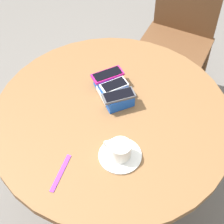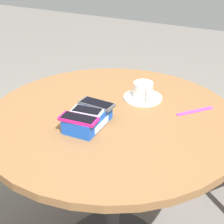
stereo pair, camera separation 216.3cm
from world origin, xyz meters
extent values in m
plane|color=slate|center=(0.00, 0.00, 0.00)|extent=(8.00, 8.00, 0.00)
cylinder|color=#2D2D2D|center=(0.00, 0.00, 0.01)|extent=(0.46, 0.46, 0.02)
cylinder|color=#2D2D2D|center=(0.00, 0.00, 0.37)|extent=(0.07, 0.07, 0.69)
cylinder|color=brown|center=(0.00, 0.00, 0.73)|extent=(1.03, 1.03, 0.03)
cube|color=blue|center=(-0.10, 0.05, 0.77)|extent=(0.19, 0.12, 0.06)
cube|color=white|center=(-0.10, -0.01, 0.76)|extent=(0.11, 0.00, 0.03)
cube|color=#D11975|center=(-0.17, 0.05, 0.80)|extent=(0.07, 0.14, 0.01)
cube|color=black|center=(-0.17, 0.05, 0.81)|extent=(0.06, 0.13, 0.00)
cube|color=silver|center=(-0.10, 0.05, 0.80)|extent=(0.07, 0.12, 0.01)
cube|color=black|center=(-0.10, 0.05, 0.81)|extent=(0.06, 0.11, 0.00)
cube|color=#515156|center=(-0.04, 0.05, 0.80)|extent=(0.07, 0.14, 0.01)
cube|color=black|center=(-0.04, 0.05, 0.81)|extent=(0.06, 0.13, 0.00)
cylinder|color=white|center=(0.20, -0.05, 0.74)|extent=(0.17, 0.17, 0.01)
cylinder|color=white|center=(0.20, -0.05, 0.78)|extent=(0.08, 0.08, 0.07)
cylinder|color=brown|center=(0.20, -0.05, 0.81)|extent=(0.07, 0.07, 0.00)
torus|color=white|center=(0.17, -0.08, 0.78)|extent=(0.05, 0.04, 0.06)
cube|color=purple|center=(0.18, -0.29, 0.74)|extent=(0.13, 0.12, 0.00)
cube|color=brown|center=(-0.56, 0.66, 0.43)|extent=(0.60, 0.60, 0.02)
cylinder|color=brown|center=(-0.58, 0.39, 0.21)|extent=(0.04, 0.04, 0.42)
cylinder|color=brown|center=(-0.30, 0.64, 0.21)|extent=(0.04, 0.04, 0.42)
cylinder|color=brown|center=(-0.83, 0.68, 0.21)|extent=(0.04, 0.04, 0.42)
cylinder|color=brown|center=(-0.54, 0.93, 0.21)|extent=(0.04, 0.04, 0.42)
camera|label=1|loc=(0.92, -0.40, 1.96)|focal=60.00mm
camera|label=2|loc=(-1.18, -0.55, 1.47)|focal=60.00mm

